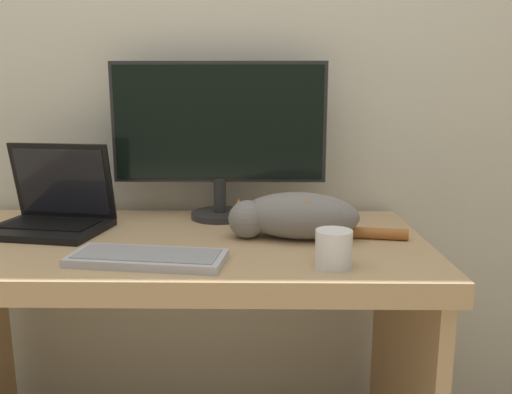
{
  "coord_description": "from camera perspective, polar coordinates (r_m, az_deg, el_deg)",
  "views": [
    {
      "loc": [
        0.26,
        -1.01,
        1.13
      ],
      "look_at": [
        0.24,
        0.31,
        0.87
      ],
      "focal_mm": 35.0,
      "sensor_mm": 36.0,
      "label": 1
    }
  ],
  "objects": [
    {
      "name": "laptop",
      "position": [
        1.6,
        -22.27,
        -1.72
      ],
      "size": [
        0.36,
        0.29,
        0.25
      ],
      "rotation": [
        0.0,
        0.0,
        -0.16
      ],
      "color": "black",
      "rests_on": "desk"
    },
    {
      "name": "wall_back",
      "position": [
        1.78,
        -7.91,
        16.63
      ],
      "size": [
        6.4,
        0.06,
        2.6
      ],
      "color": "beige",
      "rests_on": "ground_plane"
    },
    {
      "name": "cat",
      "position": [
        1.39,
        4.4,
        -2.07
      ],
      "size": [
        0.5,
        0.2,
        0.13
      ],
      "rotation": [
        0.0,
        0.0,
        -0.15
      ],
      "color": "gray",
      "rests_on": "desk"
    },
    {
      "name": "coffee_mug",
      "position": [
        1.18,
        8.86,
        -5.86
      ],
      "size": [
        0.09,
        0.09,
        0.09
      ],
      "color": "white",
      "rests_on": "desk"
    },
    {
      "name": "external_keyboard",
      "position": [
        1.23,
        -12.27,
        -6.79
      ],
      "size": [
        0.39,
        0.19,
        0.02
      ],
      "rotation": [
        0.0,
        0.0,
        -0.12
      ],
      "color": "#BCBCC1",
      "rests_on": "desk"
    },
    {
      "name": "monitor",
      "position": [
        1.6,
        -4.25,
        7.35
      ],
      "size": [
        0.68,
        0.19,
        0.5
      ],
      "color": "#282828",
      "rests_on": "desk"
    },
    {
      "name": "desk",
      "position": [
        1.48,
        -9.49,
        -10.55
      ],
      "size": [
        1.42,
        0.69,
        0.74
      ],
      "color": "tan",
      "rests_on": "ground_plane"
    }
  ]
}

